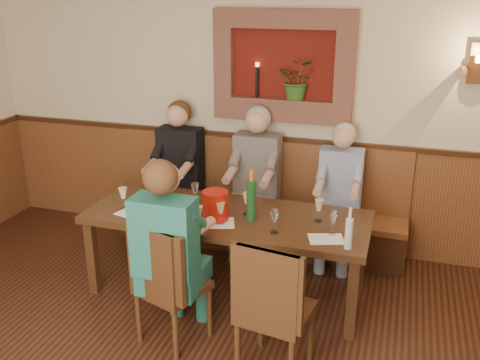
% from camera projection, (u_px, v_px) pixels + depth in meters
% --- Properties ---
extents(room_shell, '(6.04, 6.04, 2.82)m').
position_uv_depth(room_shell, '(98.00, 142.00, 2.49)').
color(room_shell, beige).
rests_on(room_shell, ground).
extents(wall_niche, '(1.36, 0.30, 1.06)m').
position_uv_depth(wall_niche, '(287.00, 71.00, 5.10)').
color(wall_niche, '#5F140D').
rests_on(wall_niche, ground).
extents(wall_sconce, '(0.25, 0.20, 0.35)m').
position_uv_depth(wall_sconce, '(476.00, 64.00, 4.57)').
color(wall_sconce, brown).
rests_on(wall_sconce, ground).
extents(dining_table, '(2.40, 0.90, 0.75)m').
position_uv_depth(dining_table, '(227.00, 222.00, 4.57)').
color(dining_table, '#392311').
rests_on(dining_table, ground).
extents(bench, '(3.00, 0.45, 1.11)m').
position_uv_depth(bench, '(256.00, 216.00, 5.53)').
color(bench, '#381E0F').
rests_on(bench, ground).
extents(chair_near_left, '(0.57, 0.57, 1.00)m').
position_uv_depth(chair_near_left, '(172.00, 307.00, 4.04)').
color(chair_near_left, '#392311').
rests_on(chair_near_left, ground).
extents(chair_near_right, '(0.53, 0.53, 1.04)m').
position_uv_depth(chair_near_right, '(274.00, 334.00, 3.71)').
color(chair_near_right, '#392311').
rests_on(chair_near_right, ground).
extents(person_bench_left, '(0.45, 0.55, 1.49)m').
position_uv_depth(person_bench_left, '(178.00, 185.00, 5.57)').
color(person_bench_left, black).
rests_on(person_bench_left, ground).
extents(person_bench_mid, '(0.45, 0.55, 1.49)m').
position_uv_depth(person_bench_mid, '(255.00, 194.00, 5.34)').
color(person_bench_mid, '#514C4A').
rests_on(person_bench_mid, ground).
extents(person_bench_right, '(0.40, 0.49, 1.39)m').
position_uv_depth(person_bench_right, '(338.00, 208.00, 5.12)').
color(person_bench_right, navy).
rests_on(person_bench_right, ground).
extents(person_chair_front, '(0.45, 0.55, 1.49)m').
position_uv_depth(person_chair_front, '(172.00, 268.00, 3.94)').
color(person_chair_front, '#194E58').
rests_on(person_chair_front, ground).
extents(spittoon_bucket, '(0.22, 0.22, 0.25)m').
position_uv_depth(spittoon_bucket, '(216.00, 205.00, 4.40)').
color(spittoon_bucket, '#B8190B').
rests_on(spittoon_bucket, dining_table).
extents(wine_bottle_green_a, '(0.10, 0.10, 0.44)m').
position_uv_depth(wine_bottle_green_a, '(251.00, 199.00, 4.37)').
color(wine_bottle_green_a, '#19471E').
rests_on(wine_bottle_green_a, dining_table).
extents(wine_bottle_green_b, '(0.08, 0.08, 0.37)m').
position_uv_depth(wine_bottle_green_b, '(162.00, 183.00, 4.82)').
color(wine_bottle_green_b, '#19471E').
rests_on(wine_bottle_green_b, dining_table).
extents(water_bottle, '(0.07, 0.07, 0.33)m').
position_uv_depth(water_bottle, '(349.00, 233.00, 3.90)').
color(water_bottle, silver).
rests_on(water_bottle, dining_table).
extents(tasting_sheet_a, '(0.29, 0.24, 0.00)m').
position_uv_depth(tasting_sheet_a, '(132.00, 214.00, 4.55)').
color(tasting_sheet_a, white).
rests_on(tasting_sheet_a, dining_table).
extents(tasting_sheet_b, '(0.36, 0.31, 0.00)m').
position_uv_depth(tasting_sheet_b, '(215.00, 223.00, 4.36)').
color(tasting_sheet_b, white).
rests_on(tasting_sheet_b, dining_table).
extents(tasting_sheet_c, '(0.31, 0.26, 0.00)m').
position_uv_depth(tasting_sheet_c, '(326.00, 239.00, 4.09)').
color(tasting_sheet_c, white).
rests_on(tasting_sheet_c, dining_table).
extents(tasting_sheet_d, '(0.33, 0.26, 0.00)m').
position_uv_depth(tasting_sheet_d, '(176.00, 222.00, 4.39)').
color(tasting_sheet_d, white).
rests_on(tasting_sheet_d, dining_table).
extents(wine_glass_0, '(0.08, 0.08, 0.19)m').
position_uv_depth(wine_glass_0, '(198.00, 218.00, 4.24)').
color(wine_glass_0, '#D7BF80').
rests_on(wine_glass_0, dining_table).
extents(wine_glass_1, '(0.08, 0.08, 0.19)m').
position_uv_depth(wine_glass_1, '(123.00, 198.00, 4.62)').
color(wine_glass_1, '#D7BF80').
rests_on(wine_glass_1, dining_table).
extents(wine_glass_2, '(0.08, 0.08, 0.19)m').
position_uv_depth(wine_glass_2, '(333.00, 223.00, 4.13)').
color(wine_glass_2, white).
rests_on(wine_glass_2, dining_table).
extents(wine_glass_3, '(0.08, 0.08, 0.19)m').
position_uv_depth(wine_glass_3, '(319.00, 210.00, 4.37)').
color(wine_glass_3, '#D7BF80').
rests_on(wine_glass_3, dining_table).
extents(wine_glass_4, '(0.08, 0.08, 0.19)m').
position_uv_depth(wine_glass_4, '(221.00, 213.00, 4.32)').
color(wine_glass_4, '#D7BF80').
rests_on(wine_glass_4, dining_table).
extents(wine_glass_5, '(0.08, 0.08, 0.19)m').
position_uv_depth(wine_glass_5, '(195.00, 194.00, 4.73)').
color(wine_glass_5, white).
rests_on(wine_glass_5, dining_table).
extents(wine_glass_6, '(0.08, 0.08, 0.19)m').
position_uv_depth(wine_glass_6, '(153.00, 189.00, 4.84)').
color(wine_glass_6, white).
rests_on(wine_glass_6, dining_table).
extents(wine_glass_7, '(0.08, 0.08, 0.19)m').
position_uv_depth(wine_glass_7, '(247.00, 204.00, 4.51)').
color(wine_glass_7, '#D7BF80').
rests_on(wine_glass_7, dining_table).
extents(wine_glass_8, '(0.08, 0.08, 0.19)m').
position_uv_depth(wine_glass_8, '(274.00, 222.00, 4.17)').
color(wine_glass_8, white).
rests_on(wine_glass_8, dining_table).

